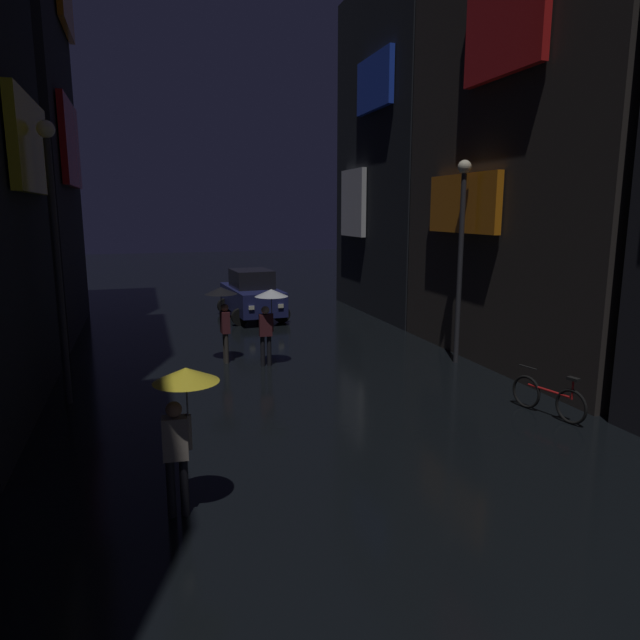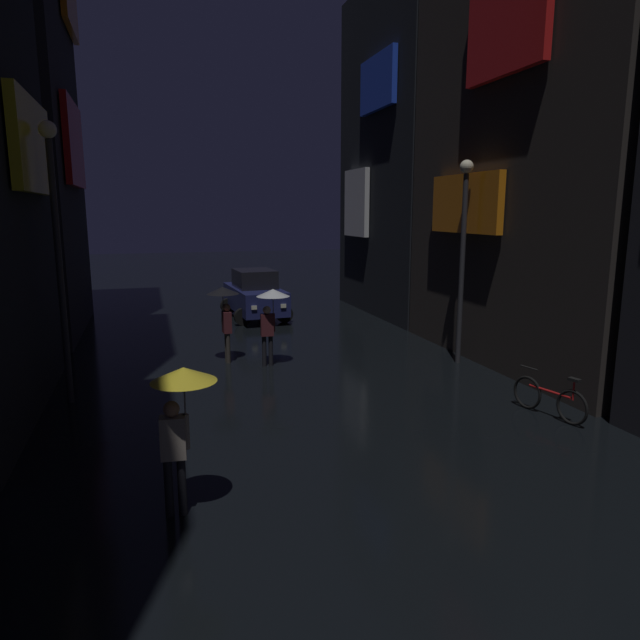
{
  "view_description": "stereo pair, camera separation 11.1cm",
  "coord_description": "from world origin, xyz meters",
  "px_view_note": "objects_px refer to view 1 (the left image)",
  "views": [
    {
      "loc": [
        -3.27,
        -0.02,
        4.2
      ],
      "look_at": [
        0.0,
        10.49,
        2.08
      ],
      "focal_mm": 32.0,
      "sensor_mm": 36.0,
      "label": 1
    },
    {
      "loc": [
        -3.17,
        -0.05,
        4.2
      ],
      "look_at": [
        0.0,
        10.49,
        2.08
      ],
      "focal_mm": 32.0,
      "sensor_mm": 36.0,
      "label": 2
    }
  ],
  "objects_px": {
    "bicycle_parked_at_storefront": "(549,398)",
    "pedestrian_midstreet_left_clear": "(269,306)",
    "pedestrian_far_right_black": "(222,303)",
    "streetlamp_left_far": "(55,234)",
    "streetlamp_right_far": "(461,239)",
    "pedestrian_foreground_left_yellow": "(183,400)",
    "car_distant": "(252,295)"
  },
  "relations": [
    {
      "from": "pedestrian_foreground_left_yellow",
      "to": "car_distant",
      "type": "relative_size",
      "value": 0.5
    },
    {
      "from": "pedestrian_far_right_black",
      "to": "car_distant",
      "type": "xyz_separation_m",
      "value": [
        2.01,
        6.38,
        -0.74
      ]
    },
    {
      "from": "pedestrian_far_right_black",
      "to": "streetlamp_left_far",
      "type": "bearing_deg",
      "value": -146.11
    },
    {
      "from": "pedestrian_midstreet_left_clear",
      "to": "streetlamp_left_far",
      "type": "bearing_deg",
      "value": -160.65
    },
    {
      "from": "bicycle_parked_at_storefront",
      "to": "car_distant",
      "type": "distance_m",
      "value": 13.31
    },
    {
      "from": "pedestrian_foreground_left_yellow",
      "to": "streetlamp_left_far",
      "type": "bearing_deg",
      "value": 110.96
    },
    {
      "from": "pedestrian_midstreet_left_clear",
      "to": "car_distant",
      "type": "distance_m",
      "value": 7.27
    },
    {
      "from": "pedestrian_midstreet_left_clear",
      "to": "streetlamp_left_far",
      "type": "xyz_separation_m",
      "value": [
        -4.94,
        -1.73,
        2.04
      ]
    },
    {
      "from": "bicycle_parked_at_storefront",
      "to": "streetlamp_right_far",
      "type": "relative_size",
      "value": 0.32
    },
    {
      "from": "pedestrian_foreground_left_yellow",
      "to": "pedestrian_far_right_black",
      "type": "relative_size",
      "value": 1.0
    },
    {
      "from": "pedestrian_midstreet_left_clear",
      "to": "bicycle_parked_at_storefront",
      "type": "xyz_separation_m",
      "value": [
        4.66,
        -5.56,
        -1.28
      ]
    },
    {
      "from": "pedestrian_foreground_left_yellow",
      "to": "car_distant",
      "type": "distance_m",
      "value": 14.97
    },
    {
      "from": "bicycle_parked_at_storefront",
      "to": "streetlamp_left_far",
      "type": "distance_m",
      "value": 10.86
    },
    {
      "from": "pedestrian_foreground_left_yellow",
      "to": "streetlamp_right_far",
      "type": "distance_m",
      "value": 10.11
    },
    {
      "from": "pedestrian_midstreet_left_clear",
      "to": "car_distant",
      "type": "relative_size",
      "value": 0.5
    },
    {
      "from": "pedestrian_far_right_black",
      "to": "bicycle_parked_at_storefront",
      "type": "relative_size",
      "value": 1.19
    },
    {
      "from": "bicycle_parked_at_storefront",
      "to": "car_distant",
      "type": "relative_size",
      "value": 0.42
    },
    {
      "from": "car_distant",
      "to": "pedestrian_far_right_black",
      "type": "bearing_deg",
      "value": -107.48
    },
    {
      "from": "pedestrian_far_right_black",
      "to": "pedestrian_foreground_left_yellow",
      "type": "bearing_deg",
      "value": -101.39
    },
    {
      "from": "pedestrian_far_right_black",
      "to": "car_distant",
      "type": "distance_m",
      "value": 6.73
    },
    {
      "from": "pedestrian_far_right_black",
      "to": "pedestrian_midstreet_left_clear",
      "type": "height_order",
      "value": "same"
    },
    {
      "from": "pedestrian_foreground_left_yellow",
      "to": "pedestrian_midstreet_left_clear",
      "type": "distance_m",
      "value": 7.84
    },
    {
      "from": "pedestrian_midstreet_left_clear",
      "to": "pedestrian_far_right_black",
      "type": "bearing_deg",
      "value": 145.39
    },
    {
      "from": "pedestrian_midstreet_left_clear",
      "to": "streetlamp_right_far",
      "type": "distance_m",
      "value": 5.5
    },
    {
      "from": "pedestrian_foreground_left_yellow",
      "to": "car_distant",
      "type": "bearing_deg",
      "value": 75.89
    },
    {
      "from": "bicycle_parked_at_storefront",
      "to": "pedestrian_midstreet_left_clear",
      "type": "bearing_deg",
      "value": 130.0
    },
    {
      "from": "streetlamp_right_far",
      "to": "bicycle_parked_at_storefront",
      "type": "bearing_deg",
      "value": -95.22
    },
    {
      "from": "bicycle_parked_at_storefront",
      "to": "pedestrian_foreground_left_yellow",
      "type": "bearing_deg",
      "value": -166.71
    },
    {
      "from": "pedestrian_foreground_left_yellow",
      "to": "streetlamp_right_far",
      "type": "xyz_separation_m",
      "value": [
        7.86,
        6.1,
        1.78
      ]
    },
    {
      "from": "bicycle_parked_at_storefront",
      "to": "streetlamp_right_far",
      "type": "xyz_separation_m",
      "value": [
        0.4,
        4.34,
        3.06
      ]
    },
    {
      "from": "streetlamp_left_far",
      "to": "pedestrian_far_right_black",
      "type": "bearing_deg",
      "value": 33.89
    },
    {
      "from": "pedestrian_midstreet_left_clear",
      "to": "streetlamp_right_far",
      "type": "xyz_separation_m",
      "value": [
        5.06,
        -1.22,
        1.78
      ]
    }
  ]
}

